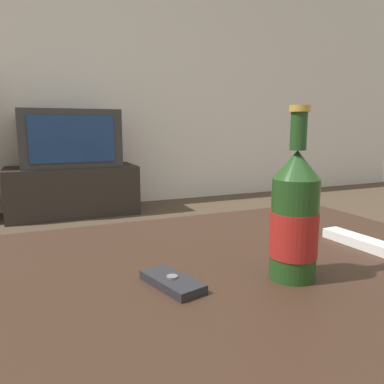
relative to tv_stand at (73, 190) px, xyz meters
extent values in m
cube|color=silver|center=(0.01, 0.31, 1.10)|extent=(8.00, 0.05, 2.60)
cube|color=#332116|center=(0.01, -2.71, 0.27)|extent=(1.05, 0.79, 0.04)
cylinder|color=black|center=(0.47, -2.38, 0.02)|extent=(0.07, 0.07, 0.45)
cube|color=#28231E|center=(0.00, 0.00, 0.00)|extent=(1.05, 0.47, 0.41)
cube|color=#2D2D2D|center=(0.00, 0.00, 0.44)|extent=(0.78, 0.42, 0.47)
cube|color=navy|center=(0.00, -0.22, 0.44)|extent=(0.64, 0.01, 0.36)
cylinder|color=#1E4219|center=(0.08, -2.79, 0.37)|extent=(0.08, 0.08, 0.17)
cylinder|color=maroon|center=(0.08, -2.79, 0.36)|extent=(0.08, 0.08, 0.07)
cone|color=#1E4219|center=(0.08, -2.79, 0.48)|extent=(0.08, 0.08, 0.05)
cylinder|color=#1E4219|center=(0.08, -2.79, 0.53)|extent=(0.03, 0.03, 0.06)
cylinder|color=#B79333|center=(0.08, -2.79, 0.56)|extent=(0.03, 0.03, 0.01)
cube|color=#232328|center=(-0.12, -2.74, 0.29)|extent=(0.08, 0.12, 0.01)
cylinder|color=slate|center=(-0.12, -2.74, 0.30)|extent=(0.02, 0.02, 0.00)
cube|color=white|center=(0.32, -2.72, 0.30)|extent=(0.05, 0.19, 0.02)
camera|label=1|loc=(-0.31, -3.26, 0.53)|focal=35.00mm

